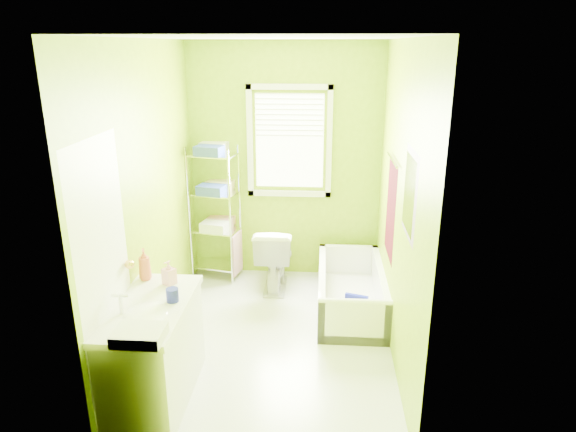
# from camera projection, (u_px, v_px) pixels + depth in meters

# --- Properties ---
(ground) EXTENTS (2.90, 2.90, 0.00)m
(ground) POSITION_uv_depth(u_px,v_px,m) (273.00, 338.00, 4.69)
(ground) COLOR silver
(ground) RESTS_ON ground
(room_envelope) EXTENTS (2.14, 2.94, 2.62)m
(room_envelope) POSITION_uv_depth(u_px,v_px,m) (272.00, 173.00, 4.20)
(room_envelope) COLOR #7EA307
(room_envelope) RESTS_ON ground
(window) EXTENTS (0.92, 0.05, 1.22)m
(window) POSITION_uv_depth(u_px,v_px,m) (289.00, 136.00, 5.52)
(window) COLOR white
(window) RESTS_ON ground
(door) EXTENTS (0.09, 0.80, 2.00)m
(door) POSITION_uv_depth(u_px,v_px,m) (107.00, 284.00, 3.50)
(door) COLOR white
(door) RESTS_ON ground
(right_wall_decor) EXTENTS (0.04, 1.48, 1.17)m
(right_wall_decor) POSITION_uv_depth(u_px,v_px,m) (398.00, 203.00, 4.19)
(right_wall_decor) COLOR #43070D
(right_wall_decor) RESTS_ON ground
(bathtub) EXTENTS (0.65, 1.39, 0.45)m
(bathtub) POSITION_uv_depth(u_px,v_px,m) (351.00, 297.00, 5.15)
(bathtub) COLOR white
(bathtub) RESTS_ON ground
(toilet) EXTENTS (0.40, 0.70, 0.72)m
(toilet) POSITION_uv_depth(u_px,v_px,m) (274.00, 257.00, 5.58)
(toilet) COLOR white
(toilet) RESTS_ON ground
(vanity) EXTENTS (0.53, 1.10, 1.04)m
(vanity) POSITION_uv_depth(u_px,v_px,m) (153.00, 349.00, 3.77)
(vanity) COLOR silver
(vanity) RESTS_ON ground
(wire_shelf_unit) EXTENTS (0.56, 0.46, 1.54)m
(wire_shelf_unit) POSITION_uv_depth(u_px,v_px,m) (216.00, 198.00, 5.65)
(wire_shelf_unit) COLOR silver
(wire_shelf_unit) RESTS_ON ground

